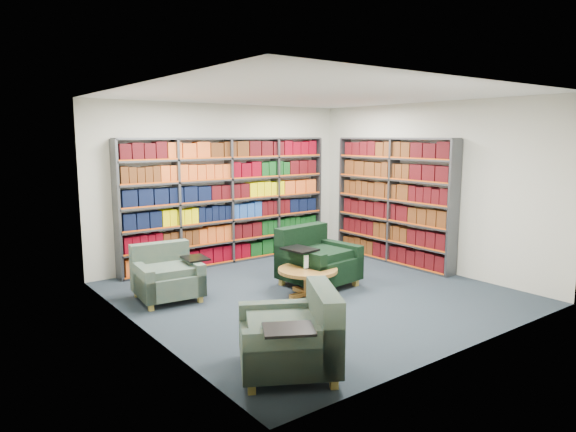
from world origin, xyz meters
TOP-DOWN VIEW (x-y plane):
  - room_shell at (0.00, 0.00)m, footprint 5.02×5.02m
  - bookshelf_back at (0.00, 2.34)m, footprint 4.00×0.28m
  - bookshelf_right at (2.34, 0.60)m, footprint 0.28×2.50m
  - chair_teal_left at (-1.79, 1.05)m, footprint 1.01×0.90m
  - chair_green_right at (0.30, 0.33)m, footprint 1.18×1.06m
  - chair_teal_front at (-1.73, -1.85)m, footprint 1.22×1.22m
  - coffee_table at (-0.15, -0.06)m, footprint 0.84×0.84m

SIDE VIEW (x-z plane):
  - chair_teal_left at x=-1.79m, z-range -0.07..0.68m
  - coffee_table at x=-0.15m, z-range 0.02..0.61m
  - chair_teal_front at x=-1.73m, z-range -0.08..0.74m
  - chair_green_right at x=0.30m, z-range -0.08..0.79m
  - bookshelf_back at x=0.00m, z-range 0.00..2.20m
  - bookshelf_right at x=2.34m, z-range 0.00..2.20m
  - room_shell at x=0.00m, z-range -0.01..2.81m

